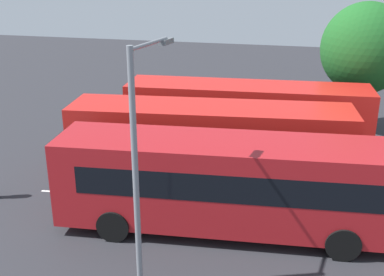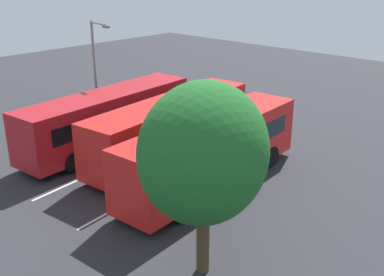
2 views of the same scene
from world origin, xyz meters
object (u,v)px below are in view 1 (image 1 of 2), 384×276
bus_center_left (209,140)px  street_lamp (139,155)px  bus_far_left (246,114)px  depot_tree (365,49)px  bus_center_right (227,182)px

bus_center_left → street_lamp: 7.33m
bus_far_left → bus_center_left: bearing=71.2°
bus_far_left → street_lamp: 11.05m
bus_center_left → depot_tree: bearing=-135.1°
bus_center_right → depot_tree: size_ratio=1.70×
bus_far_left → bus_center_left: same height
bus_center_right → depot_tree: depot_tree is taller
bus_center_right → bus_center_left: bearing=-74.8°
bus_center_right → bus_far_left: bearing=-92.1°
depot_tree → bus_far_left: bearing=37.8°
bus_far_left → depot_tree: depot_tree is taller
bus_far_left → bus_center_right: (-0.38, 7.43, 0.00)m
bus_center_left → depot_tree: (-6.34, -7.90, 2.58)m
bus_center_left → street_lamp: bearing=80.4°
street_lamp → bus_center_right: bearing=-18.0°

